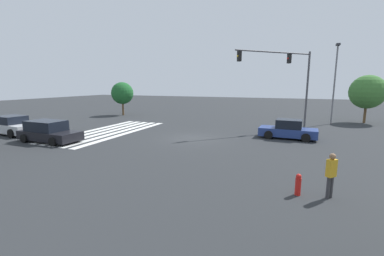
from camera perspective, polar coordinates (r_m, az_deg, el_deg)
The scene contains 11 objects.
ground_plane at distance 20.32m, azimuth 0.00°, elevation -2.33°, with size 124.91×124.91×0.00m, color #2B2D30.
crosswalk_markings at distance 24.40m, azimuth -17.85°, elevation -0.73°, with size 12.26×4.40×0.01m.
traffic_signal_mast at distance 25.18m, azimuth 20.65°, elevation 11.37°, with size 5.87×5.87×7.21m.
car_0 at distance 21.61m, azimuth 20.56°, elevation -0.39°, with size 2.15×4.41×1.51m.
car_1 at distance 21.93m, azimuth -29.23°, elevation -0.73°, with size 2.29×4.79×1.56m.
car_3 at distance 26.80m, azimuth -35.07°, elevation 0.42°, with size 2.47×4.91×1.58m.
pedestrian at distance 11.04m, azimuth 28.50°, elevation -8.82°, with size 0.41×0.41×1.74m.
street_light_pole_a at distance 31.15m, azimuth 29.19°, elevation 9.88°, with size 0.80×0.36×8.33m.
tree_corner_a at distance 33.85m, azimuth 34.42°, elevation 6.62°, with size 3.63×3.63×5.21m.
tree_corner_c at distance 36.26m, azimuth -15.23°, elevation 7.47°, with size 2.95×2.95×4.49m.
fire_hydrant at distance 10.96m, azimuth 22.52°, elevation -11.52°, with size 0.22×0.22×0.86m.
Camera 1 is at (18.45, 7.34, 4.28)m, focal length 24.00 mm.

